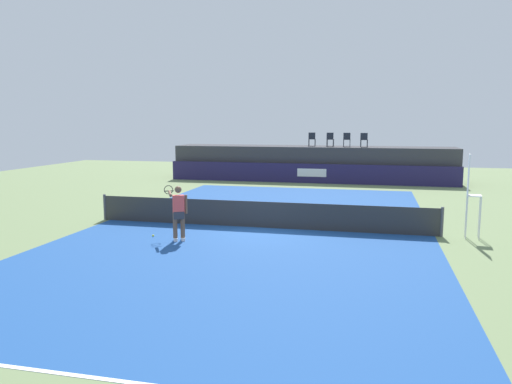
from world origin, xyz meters
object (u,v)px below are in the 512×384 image
object	(u,v)px
spectator_chair_left	(330,139)
net_post_near	(105,207)
spectator_chair_far_left	(312,139)
tennis_player	(178,211)
net_post_far	(442,222)
tennis_ball	(153,236)
umpire_chair	(471,190)
spectator_chair_center	(347,139)
spectator_chair_right	(364,139)

from	to	relation	value
spectator_chair_left	net_post_near	world-z (taller)	spectator_chair_left
spectator_chair_far_left	tennis_player	world-z (taller)	spectator_chair_far_left
net_post_far	tennis_ball	bearing A→B (deg)	-166.54
spectator_chair_far_left	umpire_chair	bearing A→B (deg)	-65.38
spectator_chair_center	net_post_far	world-z (taller)	spectator_chair_center
spectator_chair_far_left	net_post_far	distance (m)	16.87
net_post_far	tennis_player	world-z (taller)	tennis_player
spectator_chair_right	tennis_player	distance (m)	18.51
spectator_chair_center	spectator_chair_right	distance (m)	1.12
tennis_player	spectator_chair_left	bearing A→B (deg)	79.76
spectator_chair_right	net_post_far	size ratio (longest dim) A/B	0.89
net_post_far	spectator_chair_far_left	bearing A→B (deg)	111.99
spectator_chair_far_left	spectator_chair_left	distance (m)	1.20
spectator_chair_center	net_post_near	world-z (taller)	spectator_chair_center
spectator_chair_right	tennis_ball	size ratio (longest dim) A/B	13.06
spectator_chair_left	tennis_player	size ratio (longest dim) A/B	0.50
tennis_player	spectator_chair_far_left	bearing A→B (deg)	83.55
spectator_chair_far_left	net_post_far	size ratio (longest dim) A/B	0.89
net_post_far	tennis_player	distance (m)	8.69
spectator_chair_center	tennis_player	world-z (taller)	spectator_chair_center
tennis_player	tennis_ball	world-z (taller)	tennis_player
spectator_chair_center	tennis_player	distance (m)	18.47
spectator_chair_center	net_post_far	xyz separation A→B (m)	(4.00, -15.34, -2.19)
spectator_chair_left	net_post_far	bearing A→B (deg)	-71.78
spectator_chair_center	tennis_ball	bearing A→B (deg)	-106.90
spectator_chair_center	spectator_chair_right	bearing A→B (deg)	-13.21
umpire_chair	net_post_far	bearing A→B (deg)	-179.18
spectator_chair_left	tennis_player	bearing A→B (deg)	-100.24
spectator_chair_right	umpire_chair	world-z (taller)	spectator_chair_right
spectator_chair_far_left	tennis_ball	world-z (taller)	spectator_chair_far_left
umpire_chair	tennis_player	size ratio (longest dim) A/B	1.56
net_post_near	tennis_ball	size ratio (longest dim) A/B	14.71
net_post_near	spectator_chair_left	bearing A→B (deg)	64.51
spectator_chair_left	spectator_chair_center	bearing A→B (deg)	-2.25
spectator_chair_center	net_post_near	xyz separation A→B (m)	(-8.40, -15.34, -2.19)
umpire_chair	tennis_player	distance (m)	9.51
spectator_chair_center	tennis_ball	distance (m)	18.56
spectator_chair_left	tennis_player	xyz separation A→B (m)	(-3.24, -17.92, -1.73)
spectator_chair_left	spectator_chair_center	size ratio (longest dim) A/B	1.00
spectator_chair_far_left	net_post_near	world-z (taller)	spectator_chair_far_left
spectator_chair_far_left	net_post_far	world-z (taller)	spectator_chair_far_left
spectator_chair_left	umpire_chair	world-z (taller)	spectator_chair_left
spectator_chair_far_left	tennis_player	distance (m)	18.23
spectator_chair_center	net_post_near	bearing A→B (deg)	-118.70
net_post_near	tennis_ball	world-z (taller)	net_post_near
spectator_chair_left	net_post_far	xyz separation A→B (m)	(5.07, -15.39, -2.19)
tennis_ball	spectator_chair_center	bearing A→B (deg)	73.10
spectator_chair_right	net_post_far	distance (m)	15.52
spectator_chair_far_left	spectator_chair_right	xyz separation A→B (m)	(3.35, -0.42, 0.00)
spectator_chair_far_left	spectator_chair_center	world-z (taller)	same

